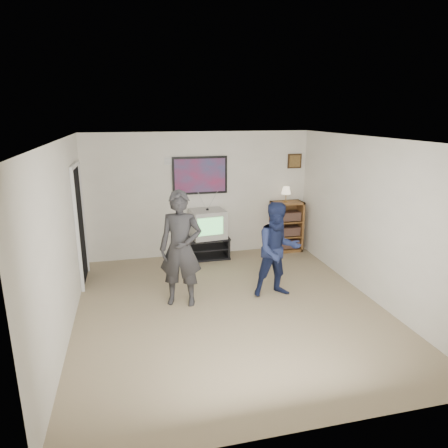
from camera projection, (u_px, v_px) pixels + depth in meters
name	position (u px, v px, depth m)	size (l,w,h in m)	color
room_shell	(225.00, 222.00, 6.01)	(4.51, 5.00, 2.51)	#7A6D4D
media_stand	(207.00, 247.00, 8.07)	(0.88, 0.50, 0.44)	black
crt_television	(208.00, 224.00, 7.94)	(0.66, 0.56, 0.56)	#AAAAA5
bookshelf	(286.00, 226.00, 8.41)	(0.65, 0.37, 1.07)	brown
table_lamp	(286.00, 194.00, 8.23)	(0.20, 0.20, 0.32)	#FDE8C0
person_tall	(181.00, 249.00, 5.96)	(0.65, 0.42, 1.77)	#2A292B
person_short	(278.00, 250.00, 6.27)	(0.74, 0.58, 1.53)	#192247
controller_left	(175.00, 220.00, 6.08)	(0.03, 0.11, 0.03)	white
controller_right	(272.00, 224.00, 6.40)	(0.04, 0.13, 0.04)	white
poster	(200.00, 175.00, 7.90)	(1.10, 0.03, 0.75)	black
air_vent	(172.00, 161.00, 7.70)	(0.28, 0.02, 0.14)	white
small_picture	(295.00, 161.00, 8.28)	(0.30, 0.03, 0.30)	black
doorway	(80.00, 226.00, 6.75)	(0.03, 0.85, 2.00)	black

